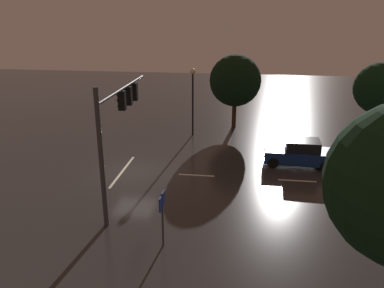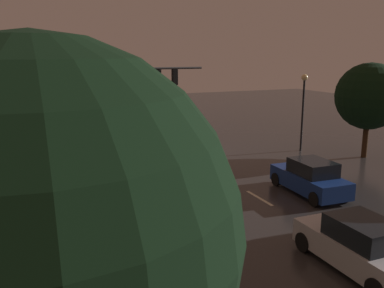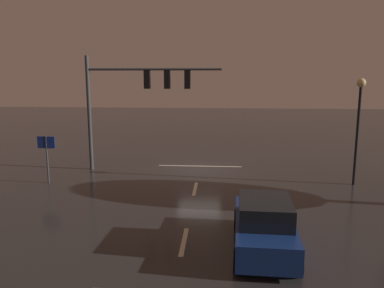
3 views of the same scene
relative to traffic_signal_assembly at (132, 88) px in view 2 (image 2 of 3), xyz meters
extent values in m
plane|color=#2D2B2B|center=(-3.52, -0.52, -4.60)|extent=(80.00, 80.00, 0.00)
cylinder|color=#383A3D|center=(2.77, 0.02, -1.34)|extent=(0.22, 0.22, 6.52)
cylinder|color=#383A3D|center=(-0.99, 0.02, 1.17)|extent=(7.52, 0.14, 0.14)
cube|color=black|center=(-0.62, 0.02, 0.60)|extent=(0.32, 0.36, 1.00)
sphere|color=black|center=(-0.62, -0.17, 0.92)|extent=(0.20, 0.20, 0.20)
sphere|color=black|center=(-0.62, -0.17, 0.60)|extent=(0.20, 0.20, 0.20)
sphere|color=#19F24C|center=(-0.62, -0.17, 0.28)|extent=(0.20, 0.20, 0.20)
cube|color=black|center=(-1.74, 0.02, 0.60)|extent=(0.32, 0.36, 1.00)
sphere|color=black|center=(-1.74, -0.17, 0.92)|extent=(0.20, 0.20, 0.20)
sphere|color=black|center=(-1.74, -0.17, 0.60)|extent=(0.20, 0.20, 0.20)
sphere|color=#19F24C|center=(-1.74, -0.17, 0.28)|extent=(0.20, 0.20, 0.20)
cube|color=black|center=(-2.87, 0.02, 0.60)|extent=(0.32, 0.36, 1.00)
sphere|color=black|center=(-2.87, -0.17, 0.92)|extent=(0.20, 0.20, 0.20)
sphere|color=black|center=(-2.87, -0.17, 0.60)|extent=(0.20, 0.20, 0.20)
sphere|color=#19F24C|center=(-2.87, -0.17, 0.28)|extent=(0.20, 0.20, 0.20)
cube|color=beige|center=(-3.52, 3.48, -4.59)|extent=(0.16, 2.20, 0.01)
cube|color=beige|center=(-3.52, 9.48, -4.59)|extent=(0.16, 2.20, 0.01)
cube|color=beige|center=(-3.52, 15.48, -4.59)|extent=(0.16, 2.20, 0.01)
cube|color=beige|center=(-3.52, -1.18, -4.59)|extent=(5.00, 0.16, 0.01)
cube|color=navy|center=(-6.12, 9.82, -3.98)|extent=(1.99, 4.38, 0.80)
cube|color=black|center=(-6.11, 10.01, -3.24)|extent=(1.69, 2.17, 0.68)
cylinder|color=black|center=(-5.35, 8.18, -4.26)|extent=(0.25, 0.69, 0.68)
cylinder|color=black|center=(-7.03, 8.25, -4.26)|extent=(0.25, 0.69, 0.68)
cylinder|color=black|center=(-5.21, 11.38, -4.26)|extent=(0.25, 0.69, 0.68)
cylinder|color=black|center=(-6.89, 11.45, -4.26)|extent=(0.25, 0.69, 0.68)
sphere|color=#F9EFC6|center=(-5.56, 7.67, -3.93)|extent=(0.20, 0.20, 0.20)
sphere|color=#F9EFC6|center=(-6.86, 7.73, -3.93)|extent=(0.20, 0.20, 0.20)
cube|color=#B7B7BC|center=(-2.85, 16.29, -3.98)|extent=(1.84, 4.32, 0.80)
cube|color=black|center=(-2.85, 16.49, -3.24)|extent=(1.62, 2.12, 0.68)
cylinder|color=black|center=(-2.03, 14.68, -4.26)|extent=(0.23, 0.68, 0.68)
cylinder|color=black|center=(-3.71, 14.70, -4.26)|extent=(0.23, 0.68, 0.68)
sphere|color=#F9EFC6|center=(-2.22, 14.16, -3.93)|extent=(0.20, 0.20, 0.20)
sphere|color=#F9EFC6|center=(-3.52, 14.17, -3.93)|extent=(0.20, 0.20, 0.20)
cylinder|color=black|center=(-11.47, 2.18, -2.14)|extent=(0.14, 0.14, 4.92)
sphere|color=#F9D88C|center=(-11.47, 2.18, 0.50)|extent=(0.44, 0.44, 0.44)
cylinder|color=#383A3D|center=(4.04, 2.99, -3.36)|extent=(0.09, 0.09, 2.47)
cube|color=navy|center=(4.04, 2.99, -2.48)|extent=(0.90, 0.07, 0.60)
cylinder|color=#382314|center=(6.88, 11.11, -3.20)|extent=(0.36, 0.36, 2.79)
sphere|color=black|center=(6.88, 11.11, 0.09)|extent=(5.04, 5.04, 5.04)
cylinder|color=#382314|center=(-14.12, 5.38, -3.39)|extent=(0.36, 0.36, 2.41)
sphere|color=black|center=(-14.12, 5.38, -0.58)|extent=(4.27, 4.27, 4.27)
sphere|color=black|center=(6.50, 20.03, -0.18)|extent=(5.17, 5.17, 5.17)
camera|label=1|loc=(17.98, 6.12, 4.94)|focal=36.22mm
camera|label=2|loc=(6.70, 25.34, 2.11)|focal=38.80mm
camera|label=3|loc=(-4.65, 21.55, 0.96)|focal=36.13mm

